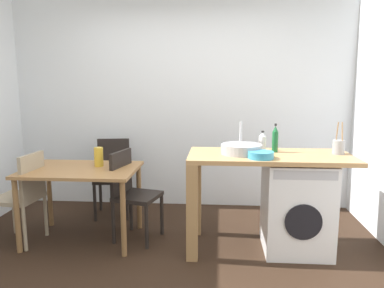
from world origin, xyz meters
name	(u,v)px	position (x,y,z in m)	size (l,w,h in m)	color
ground_plane	(161,268)	(0.00, 0.00, 0.00)	(5.46, 5.46, 0.00)	black
wall_back	(181,100)	(0.00, 1.75, 1.35)	(4.60, 0.10, 2.70)	silver
dining_table	(81,178)	(-0.87, 0.54, 0.64)	(1.10, 0.76, 0.74)	#9E7042
chair_person_seat	(24,193)	(-1.42, 0.43, 0.51)	(0.44, 0.44, 0.90)	gray
chair_opposite	(131,190)	(-0.39, 0.61, 0.51)	(0.49, 0.49, 0.90)	black
chair_spare_by_wall	(113,172)	(-0.78, 1.31, 0.51)	(0.45, 0.45, 0.90)	black
kitchen_counter	(247,171)	(0.74, 0.47, 0.76)	(1.50, 0.68, 0.92)	tan
washing_machine	(296,206)	(1.22, 0.47, 0.43)	(0.60, 0.61, 0.86)	white
sink_basin	(241,149)	(0.69, 0.47, 0.97)	(0.38, 0.38, 0.09)	#9EA0A5
tap	(241,136)	(0.69, 0.65, 1.06)	(0.02, 0.02, 0.28)	#B2B2B7
bottle_tall_green	(262,142)	(0.91, 0.67, 1.01)	(0.07, 0.07, 0.19)	silver
bottle_squat_brown	(275,139)	(1.01, 0.59, 1.04)	(0.06, 0.06, 0.27)	#19592D
mixing_bowl	(261,155)	(0.85, 0.27, 0.95)	(0.23, 0.23, 0.06)	teal
utensil_crock	(339,147)	(1.58, 0.52, 0.99)	(0.11, 0.11, 0.30)	gray
vase	(99,157)	(-0.72, 0.64, 0.84)	(0.09, 0.09, 0.19)	gold
scissors	(266,156)	(0.90, 0.37, 0.92)	(0.15, 0.06, 0.01)	#B2B2B7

